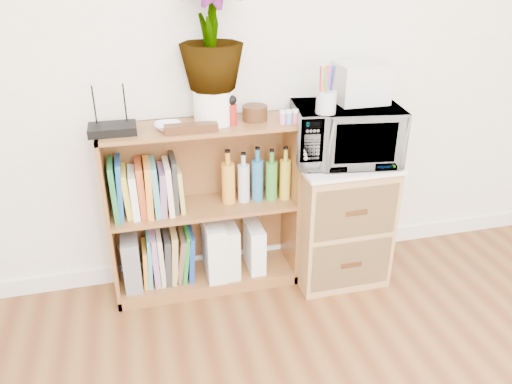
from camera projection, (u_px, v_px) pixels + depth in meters
name	position (u px, v px, depth m)	size (l,w,h in m)	color
skirting_board	(260.00, 254.00, 3.07)	(4.00, 0.02, 0.10)	white
bookshelf	(204.00, 209.00, 2.68)	(1.00, 0.30, 0.95)	brown
wicker_unit	(337.00, 220.00, 2.84)	(0.50, 0.45, 0.70)	#9E7542
microwave	(345.00, 134.00, 2.60)	(0.54, 0.36, 0.30)	silver
pen_cup	(326.00, 102.00, 2.40)	(0.10, 0.10, 0.11)	silver
small_appliance	(361.00, 83.00, 2.56)	(0.25, 0.21, 0.20)	silver
router	(112.00, 129.00, 2.36)	(0.22, 0.15, 0.04)	black
white_bowl	(168.00, 126.00, 2.41)	(0.13, 0.13, 0.03)	white
plant_pot	(214.00, 106.00, 2.47)	(0.20, 0.20, 0.17)	white
potted_plant	(211.00, 31.00, 2.32)	(0.31, 0.31, 0.55)	#2B6D2E
trinket_box	(191.00, 128.00, 2.37)	(0.25, 0.06, 0.04)	#381C0F
kokeshi_doll	(232.00, 115.00, 2.45)	(0.05, 0.05, 0.10)	maroon
wooden_bowl	(255.00, 113.00, 2.53)	(0.13, 0.13, 0.07)	#39230F
paint_jars	(289.00, 118.00, 2.48)	(0.11, 0.04, 0.06)	#D37592
file_box	(132.00, 260.00, 2.70)	(0.09, 0.24, 0.30)	slate
magazine_holder_left	(214.00, 248.00, 2.79)	(0.10, 0.26, 0.33)	silver
magazine_holder_mid	(228.00, 247.00, 2.81)	(0.10, 0.24, 0.30)	silver
magazine_holder_right	(254.00, 246.00, 2.85)	(0.09, 0.22, 0.27)	white
cookbooks	(147.00, 189.00, 2.55)	(0.36, 0.20, 0.30)	#1D6D35
liquor_bottles	(264.00, 175.00, 2.68)	(0.45, 0.07, 0.29)	orange
lower_books	(168.00, 256.00, 2.75)	(0.29, 0.19, 0.30)	orange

